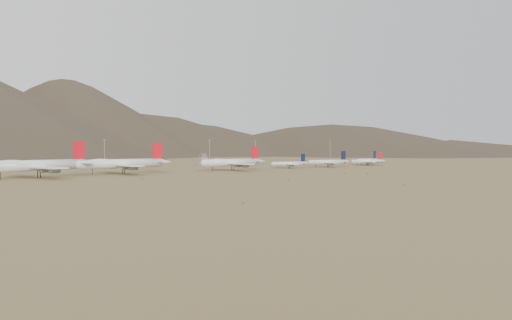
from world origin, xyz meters
TOP-DOWN VIEW (x-y plane):
  - ground at (0.00, 0.00)m, footprint 3000.00×3000.00m
  - mountain_ridge at (0.00, 900.00)m, footprint 4400.00×1000.00m
  - widebody_west at (-145.23, 29.25)m, footprint 76.60×60.56m
  - widebody_centre at (-86.32, 36.25)m, footprint 74.27×56.99m
  - widebody_east at (2.84, 27.99)m, footprint 65.39×50.43m
  - narrowbody_a at (65.55, 29.09)m, footprint 38.09×27.85m
  - narrowbody_b at (107.81, 22.98)m, footprint 44.18×32.51m
  - narrowbody_c at (166.56, 26.09)m, footprint 38.23×28.43m
  - narrowbody_d at (174.53, 33.66)m, footprint 42.54×31.29m
  - control_tower at (30.00, 120.00)m, footprint 8.00×8.00m
  - mast_west at (-62.96, 137.28)m, footprint 2.00×0.60m
  - mast_centre at (34.15, 114.10)m, footprint 2.00×0.60m
  - mast_east at (114.77, 146.58)m, footprint 2.00×0.60m
  - mast_far_east at (207.86, 120.64)m, footprint 2.00×0.60m
  - desert_scrub at (50.99, -74.73)m, footprint 440.36×172.04m

SIDE VIEW (x-z plane):
  - ground at x=0.00m, z-range 0.00..0.00m
  - desert_scrub at x=50.99m, z-range -0.15..0.80m
  - narrowbody_a at x=65.55m, z-range -2.23..10.46m
  - narrowbody_c at x=166.56m, z-range -2.29..10.76m
  - narrowbody_d at x=174.53m, z-range -2.50..11.76m
  - narrowbody_b at x=107.81m, z-range -2.60..12.22m
  - control_tower at x=30.00m, z-range -0.68..11.32m
  - widebody_east at x=2.84m, z-range -3.01..16.41m
  - widebody_centre at x=-86.32m, z-range -3.42..18.62m
  - widebody_west at x=-145.23m, z-range -3.62..19.70m
  - mast_west at x=-62.96m, z-range 1.35..27.05m
  - mast_centre at x=34.15m, z-range 1.35..27.05m
  - mast_east at x=114.77m, z-range 1.35..27.05m
  - mast_far_east at x=207.86m, z-range 1.35..27.05m
  - mountain_ridge at x=0.00m, z-range 0.00..300.00m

